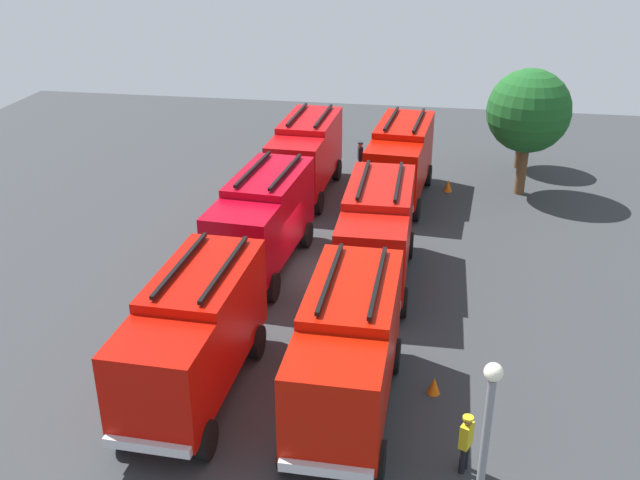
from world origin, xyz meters
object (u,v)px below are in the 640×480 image
(fire_truck_2, at_px, (194,332))
(firefighter_0, at_px, (199,273))
(fire_truck_1, at_px, (262,218))
(tree_0, at_px, (524,108))
(fire_truck_3, at_px, (400,158))
(traffic_cone_1, at_px, (448,186))
(traffic_cone_2, at_px, (434,385))
(fire_truck_0, at_px, (306,152))
(fire_truck_5, at_px, (348,348))
(traffic_cone_0, at_px, (230,205))
(lamppost, at_px, (482,470))
(fire_truck_4, at_px, (377,230))
(firefighter_2, at_px, (466,441))
(firefighter_1, at_px, (360,156))
(tree_1, at_px, (529,111))

(fire_truck_2, height_order, firefighter_0, fire_truck_2)
(fire_truck_1, bearing_deg, tree_0, 146.54)
(fire_truck_3, height_order, tree_0, tree_0)
(traffic_cone_1, height_order, traffic_cone_2, traffic_cone_1)
(fire_truck_0, xyz_separation_m, fire_truck_5, (17.35, 4.48, 0.00))
(fire_truck_1, xyz_separation_m, traffic_cone_0, (-5.42, -3.01, -1.80))
(traffic_cone_2, bearing_deg, fire_truck_5, -63.97)
(fire_truck_3, xyz_separation_m, fire_truck_5, (17.34, -0.30, 0.00))
(tree_0, height_order, lamppost, lamppost)
(fire_truck_4, height_order, lamppost, lamppost)
(firefighter_2, bearing_deg, fire_truck_4, 131.82)
(fire_truck_1, height_order, firefighter_0, fire_truck_1)
(traffic_cone_1, bearing_deg, fire_truck_4, -14.79)
(lamppost, bearing_deg, fire_truck_4, -166.67)
(fire_truck_0, xyz_separation_m, tree_0, (-5.87, 11.10, 1.25))
(lamppost, bearing_deg, fire_truck_0, -161.33)
(fire_truck_1, relative_size, traffic_cone_0, 10.48)
(fire_truck_3, distance_m, firefighter_2, 19.61)
(traffic_cone_0, height_order, traffic_cone_1, traffic_cone_0)
(fire_truck_0, height_order, lamppost, lamppost)
(fire_truck_4, height_order, traffic_cone_1, fire_truck_4)
(lamppost, bearing_deg, fire_truck_3, -172.41)
(traffic_cone_2, bearing_deg, fire_truck_1, -136.50)
(firefighter_1, height_order, firefighter_2, firefighter_1)
(tree_0, bearing_deg, traffic_cone_2, -10.58)
(fire_truck_1, distance_m, fire_truck_2, 8.68)
(fire_truck_0, xyz_separation_m, traffic_cone_2, (16.12, 6.99, -1.87))
(tree_0, bearing_deg, tree_1, -3.24)
(fire_truck_5, relative_size, traffic_cone_1, 11.65)
(fire_truck_4, bearing_deg, fire_truck_0, -154.07)
(traffic_cone_0, distance_m, traffic_cone_1, 11.36)
(fire_truck_5, height_order, lamppost, lamppost)
(fire_truck_0, relative_size, fire_truck_2, 1.00)
(fire_truck_5, bearing_deg, tree_1, 161.97)
(fire_truck_3, bearing_deg, tree_0, 137.35)
(traffic_cone_2, bearing_deg, firefighter_0, -118.21)
(tree_1, bearing_deg, firefighter_1, -100.06)
(fire_truck_3, height_order, fire_truck_5, same)
(fire_truck_0, bearing_deg, fire_truck_4, 28.50)
(fire_truck_0, relative_size, lamppost, 1.20)
(fire_truck_5, relative_size, firefighter_0, 4.48)
(fire_truck_0, relative_size, tree_0, 1.44)
(fire_truck_3, xyz_separation_m, lamppost, (23.33, 3.11, 1.43))
(traffic_cone_0, xyz_separation_m, traffic_cone_2, (12.95, 10.16, -0.07))
(traffic_cone_1, bearing_deg, tree_1, 95.42)
(firefighter_2, height_order, traffic_cone_0, firefighter_2)
(fire_truck_0, height_order, firefighter_1, fire_truck_0)
(firefighter_0, height_order, traffic_cone_0, firefighter_0)
(fire_truck_1, height_order, fire_truck_4, same)
(fire_truck_3, relative_size, fire_truck_5, 1.02)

